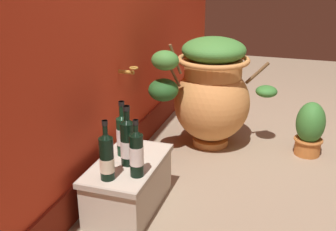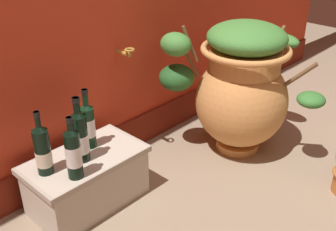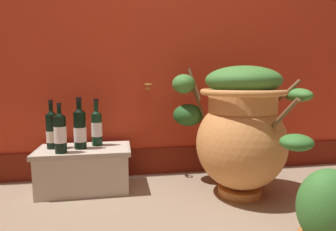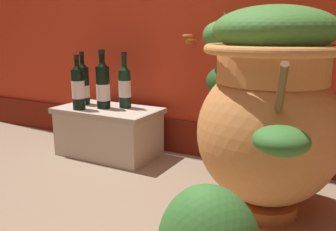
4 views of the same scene
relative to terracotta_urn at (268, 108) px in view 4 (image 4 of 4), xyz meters
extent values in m
cube|color=maroon|center=(-0.39, 0.47, -0.32)|extent=(4.40, 0.02, 0.20)
cylinder|color=#B28433|center=(-0.52, 0.43, 0.23)|extent=(0.02, 0.10, 0.02)
torus|color=#B28433|center=(-0.52, 0.38, 0.26)|extent=(0.06, 0.06, 0.01)
cylinder|color=#D68E4C|center=(0.01, -0.01, -0.40)|extent=(0.27, 0.27, 0.05)
ellipsoid|color=#D68E4C|center=(0.01, -0.01, -0.10)|extent=(0.55, 0.55, 0.56)
cylinder|color=#D68E4C|center=(0.01, -0.01, 0.16)|extent=(0.41, 0.41, 0.12)
torus|color=#D68E4C|center=(0.01, -0.01, 0.22)|extent=(0.51, 0.51, 0.04)
cylinder|color=brown|center=(0.10, -0.31, 0.13)|extent=(0.06, 0.16, 0.17)
ellipsoid|color=#387A33|center=(0.13, -0.38, -0.01)|extent=(0.16, 0.16, 0.08)
cylinder|color=brown|center=(-0.21, 0.22, 0.16)|extent=(0.08, 0.09, 0.20)
ellipsoid|color=#235623|center=(-0.26, 0.27, 0.05)|extent=(0.21, 0.21, 0.15)
cylinder|color=brown|center=(-0.24, 0.20, 0.27)|extent=(0.08, 0.07, 0.21)
ellipsoid|color=#428438|center=(-0.30, 0.25, 0.27)|extent=(0.16, 0.18, 0.13)
ellipsoid|color=#428438|center=(0.01, -0.01, 0.29)|extent=(0.45, 0.45, 0.18)
cube|color=beige|center=(-0.96, 0.24, -0.28)|extent=(0.56, 0.32, 0.28)
cube|color=#AEA592|center=(-0.96, 0.24, -0.16)|extent=(0.59, 0.33, 0.03)
cylinder|color=black|center=(-0.98, 0.23, -0.03)|extent=(0.08, 0.08, 0.24)
cone|color=black|center=(-0.98, 0.23, 0.11)|extent=(0.08, 0.08, 0.04)
cylinder|color=black|center=(-0.98, 0.23, 0.14)|extent=(0.03, 0.03, 0.09)
cylinder|color=black|center=(-0.98, 0.23, 0.18)|extent=(0.04, 0.04, 0.02)
cylinder|color=silver|center=(-0.98, 0.23, -0.05)|extent=(0.08, 0.08, 0.09)
cylinder|color=black|center=(-1.08, 0.14, -0.03)|extent=(0.07, 0.07, 0.22)
cone|color=black|center=(-1.08, 0.14, 0.09)|extent=(0.07, 0.07, 0.04)
cylinder|color=black|center=(-1.08, 0.14, 0.12)|extent=(0.02, 0.02, 0.08)
cylinder|color=black|center=(-1.08, 0.14, 0.15)|extent=(0.03, 0.03, 0.02)
cylinder|color=silver|center=(-1.08, 0.14, -0.03)|extent=(0.07, 0.07, 0.10)
cylinder|color=black|center=(-0.88, 0.30, -0.04)|extent=(0.07, 0.07, 0.22)
cone|color=black|center=(-0.88, 0.30, 0.08)|extent=(0.07, 0.07, 0.04)
cylinder|color=black|center=(-0.88, 0.30, 0.12)|extent=(0.03, 0.03, 0.10)
cylinder|color=black|center=(-0.88, 0.30, 0.16)|extent=(0.03, 0.03, 0.02)
cylinder|color=silver|center=(-0.88, 0.30, -0.03)|extent=(0.07, 0.07, 0.09)
cylinder|color=black|center=(-1.16, 0.27, -0.03)|extent=(0.07, 0.07, 0.22)
cone|color=black|center=(-1.16, 0.27, 0.09)|extent=(0.07, 0.07, 0.04)
cylinder|color=black|center=(-1.16, 0.27, 0.12)|extent=(0.02, 0.02, 0.09)
cylinder|color=black|center=(-1.16, 0.27, 0.16)|extent=(0.03, 0.03, 0.02)
cylinder|color=beige|center=(-1.16, 0.27, -0.07)|extent=(0.07, 0.07, 0.07)
camera|label=1|loc=(-2.81, -0.58, 0.90)|focal=44.46mm
camera|label=2|loc=(-1.89, -1.19, 0.97)|focal=43.54mm
camera|label=3|loc=(-0.72, -1.58, 0.30)|focal=29.58mm
camera|label=4|loc=(0.31, -1.38, 0.29)|focal=38.68mm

